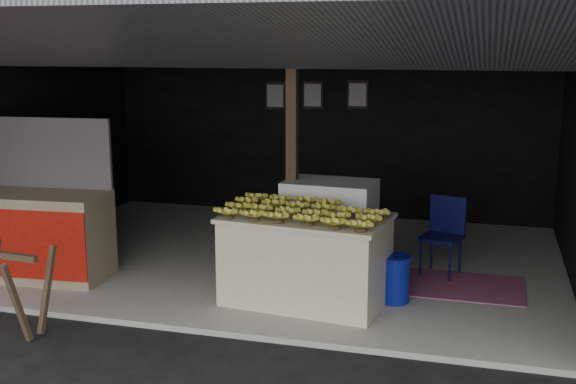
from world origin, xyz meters
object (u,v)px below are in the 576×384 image
(sawhorse, at_px, (3,282))
(water_barrel, at_px, (394,280))
(plastic_chair, at_px, (444,229))
(white_crate, at_px, (330,229))
(neighbor_stall, at_px, (31,231))
(banana_table, at_px, (306,259))

(sawhorse, distance_m, water_barrel, 3.86)
(plastic_chair, bearing_deg, white_crate, -143.82)
(white_crate, distance_m, neighbor_stall, 3.43)
(white_crate, xyz_separation_m, sawhorse, (-2.60, -2.38, -0.11))
(sawhorse, bearing_deg, banana_table, 35.80)
(banana_table, xyz_separation_m, plastic_chair, (1.31, 1.36, 0.07))
(plastic_chair, bearing_deg, sawhorse, -127.63)
(banana_table, height_order, water_barrel, banana_table)
(banana_table, distance_m, plastic_chair, 1.89)
(banana_table, xyz_separation_m, neighbor_stall, (-3.25, -0.04, 0.08))
(neighbor_stall, bearing_deg, plastic_chair, 12.50)
(sawhorse, bearing_deg, white_crate, 48.16)
(banana_table, relative_size, neighbor_stall, 0.97)
(sawhorse, height_order, water_barrel, sawhorse)
(neighbor_stall, distance_m, water_barrel, 4.16)
(banana_table, xyz_separation_m, sawhorse, (-2.56, -1.48, -0.01))
(neighbor_stall, xyz_separation_m, plastic_chair, (4.57, 1.40, -0.01))
(neighbor_stall, bearing_deg, white_crate, 11.30)
(neighbor_stall, xyz_separation_m, water_barrel, (4.14, 0.28, -0.31))
(white_crate, relative_size, neighbor_stall, 0.62)
(white_crate, height_order, water_barrel, white_crate)
(water_barrel, bearing_deg, white_crate, 142.01)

